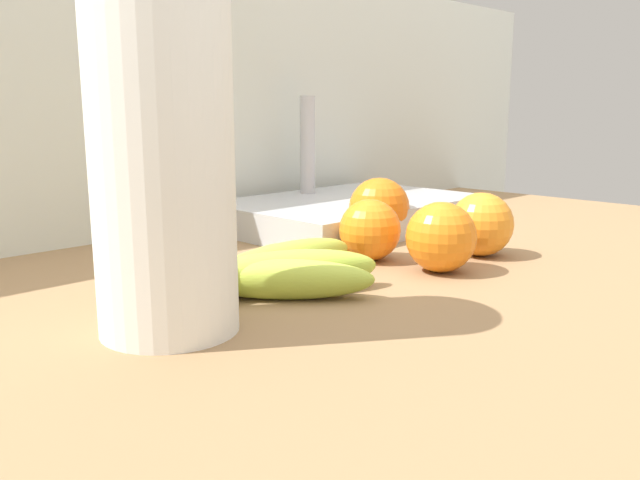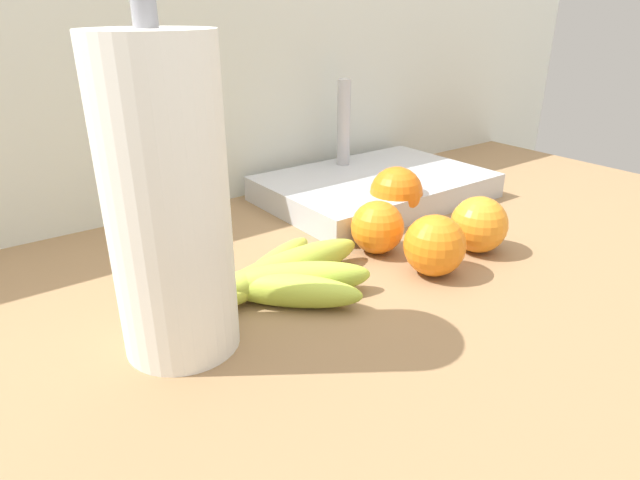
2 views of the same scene
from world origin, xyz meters
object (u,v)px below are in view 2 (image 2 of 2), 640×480
object	(u,v)px
orange_center	(396,193)
sink_basin	(375,186)
paper_towel_roll	(168,204)
orange_back_right	(434,245)
banana_bunch	(286,276)
orange_back_left	(377,227)
orange_far_right	(479,225)

from	to	relation	value
orange_center	sink_basin	world-z (taller)	sink_basin
paper_towel_roll	sink_basin	xyz separation A→B (m)	(0.45, 0.22, -0.13)
paper_towel_roll	sink_basin	distance (m)	0.52
orange_back_right	paper_towel_roll	bearing A→B (deg)	172.13
sink_basin	orange_back_right	bearing A→B (deg)	-117.39
banana_bunch	orange_back_right	world-z (taller)	orange_back_right
paper_towel_roll	sink_basin	world-z (taller)	paper_towel_roll
orange_back_left	orange_back_right	bearing A→B (deg)	-81.98
banana_bunch	paper_towel_roll	world-z (taller)	paper_towel_roll
orange_far_right	sink_basin	distance (m)	0.25
orange_center	paper_towel_roll	bearing A→B (deg)	-163.14
orange_back_left	orange_back_right	size ratio (longest dim) A/B	0.94
orange_far_right	orange_center	bearing A→B (deg)	91.36
orange_back_left	sink_basin	world-z (taller)	sink_basin
orange_center	orange_back_right	size ratio (longest dim) A/B	1.08
banana_bunch	sink_basin	world-z (taller)	sink_basin
orange_center	orange_back_right	xyz separation A→B (m)	(-0.10, -0.17, -0.00)
orange_back_left	paper_towel_roll	size ratio (longest dim) A/B	0.22
banana_bunch	sink_basin	bearing A→B (deg)	31.49
orange_back_right	sink_basin	distance (m)	0.29
orange_back_left	orange_back_right	distance (m)	0.09
orange_center	banana_bunch	bearing A→B (deg)	-160.21
orange_back_left	paper_towel_roll	bearing A→B (deg)	-171.13
banana_bunch	orange_far_right	distance (m)	0.28
paper_towel_roll	sink_basin	bearing A→B (deg)	25.69
orange_back_right	orange_back_left	bearing A→B (deg)	98.02
orange_center	orange_far_right	distance (m)	0.16
orange_center	paper_towel_roll	size ratio (longest dim) A/B	0.26
orange_far_right	sink_basin	xyz separation A→B (m)	(0.03, 0.25, -0.02)
sink_basin	orange_back_left	bearing A→B (deg)	-131.08
orange_far_right	sink_basin	bearing A→B (deg)	82.21
orange_back_left	paper_towel_roll	world-z (taller)	paper_towel_roll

